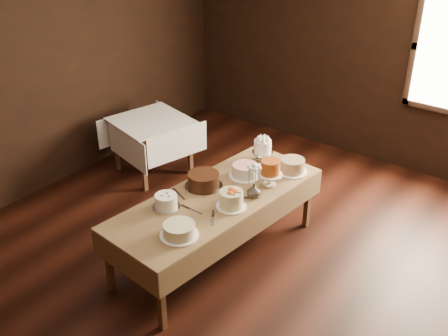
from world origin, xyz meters
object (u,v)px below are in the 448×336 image
cake_server_a (195,211)px  cake_server_c (235,184)px  cake_chocolate (204,181)px  cake_server_e (181,196)px  side_table (151,126)px  flower_vase (254,191)px  display_table (217,201)px  cake_cream (179,230)px  cake_swirl (166,202)px  cake_caramel (270,174)px  cake_server_d (252,198)px  cake_speckled (292,166)px  cake_lattice (245,171)px  cake_meringue (263,151)px  cake_flowers (231,200)px  cake_server_b (213,221)px

cake_server_a → cake_server_c: same height
cake_chocolate → cake_server_e: bearing=-101.5°
cake_server_a → side_table: bearing=145.3°
flower_vase → cake_server_c: bearing=162.8°
display_table → cake_cream: 0.71m
cake_chocolate → cake_swirl: bearing=-94.4°
cake_caramel → cake_cream: size_ratio=0.80×
cake_server_d → flower_vase: (-0.00, 0.02, 0.06)m
cake_server_d → cake_server_a: bearing=-159.8°
cake_server_c → flower_vase: (0.28, -0.09, 0.06)m
cake_server_e → flower_vase: 0.69m
cake_server_a → cake_server_d: same height
cake_caramel → cake_server_e: cake_caramel is taller
cake_speckled → cake_lattice: 0.49m
cake_meringue → cake_swirl: (-0.18, -1.31, -0.05)m
cake_speckled → cake_server_c: (-0.32, -0.55, -0.07)m
cake_lattice → cake_caramel: size_ratio=1.31×
cake_flowers → cake_cream: bearing=-97.7°
cake_cream → flower_vase: (0.15, 0.89, 0.01)m
display_table → cake_cream: (0.13, -0.69, 0.11)m
cake_speckled → cake_swirl: bearing=-114.4°
cake_cream → cake_lattice: bearing=97.0°
cake_caramel → cake_server_e: bearing=-128.6°
display_table → flower_vase: (0.28, 0.21, 0.12)m
cake_meringue → cake_server_c: bearing=-83.5°
display_table → cake_caramel: 0.59m
cake_caramel → cake_server_d: (0.00, -0.30, -0.12)m
cake_cream → cake_speckled: bearing=82.9°
cake_server_a → cake_server_e: (-0.27, 0.11, 0.00)m
cake_server_d → cake_cream: bearing=-140.3°
side_table → cake_speckled: 2.03m
cake_speckled → cake_server_a: (-0.32, -1.16, -0.07)m
cake_lattice → cake_flowers: cake_flowers is taller
cake_caramel → cake_server_b: (-0.06, -0.83, -0.12)m
cake_server_b → cake_server_c: size_ratio=1.00×
display_table → cake_server_a: cake_server_a is taller
cake_lattice → cake_chocolate: size_ratio=0.98×
flower_vase → side_table: bearing=161.1°
cake_chocolate → cake_server_a: (0.21, -0.39, -0.07)m
cake_meringue → cake_server_a: size_ratio=0.99×
cake_flowers → cake_meringue: bearing=106.7°
cake_chocolate → cake_swirl: (-0.04, -0.49, -0.01)m
side_table → cake_server_b: bearing=-32.6°
cake_lattice → cake_cream: 1.18m
cake_server_c → cake_lattice: bearing=2.7°
cake_meringue → cake_lattice: 0.41m
cake_cream → cake_server_b: size_ratio=1.46×
cake_cream → cake_server_e: size_ratio=1.46×
cake_flowers → side_table: bearing=153.7°
cake_caramel → cake_cream: 1.18m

